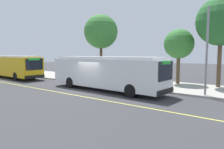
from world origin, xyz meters
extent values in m
plane|color=#38383A|center=(0.00, 0.00, 0.00)|extent=(120.00, 120.00, 0.00)
cube|color=#A8A399|center=(0.00, 6.00, 0.07)|extent=(44.00, 6.40, 0.15)
cube|color=#E0D64C|center=(0.00, -2.20, 0.00)|extent=(36.00, 0.14, 0.01)
cube|color=white|center=(0.86, 1.00, 1.55)|extent=(11.45, 2.99, 2.40)
cube|color=silver|center=(0.86, 1.00, 2.85)|extent=(10.53, 2.70, 0.20)
cube|color=black|center=(6.55, 0.78, 1.98)|extent=(0.12, 2.17, 1.34)
cube|color=black|center=(0.91, 2.29, 1.84)|extent=(9.99, 0.43, 1.06)
cube|color=#197259|center=(0.91, 2.29, 0.57)|extent=(10.78, 0.45, 0.28)
cube|color=#26D83F|center=(6.55, 0.78, 2.57)|extent=(0.08, 1.40, 0.24)
cube|color=black|center=(6.56, 0.78, 0.53)|extent=(0.18, 2.50, 0.36)
cylinder|color=black|center=(4.42, 2.02, 0.50)|extent=(1.01, 0.32, 1.00)
cylinder|color=black|center=(4.33, -0.29, 0.50)|extent=(1.01, 0.32, 1.00)
cylinder|color=black|center=(-2.50, 2.29, 0.50)|extent=(1.01, 0.32, 1.00)
cylinder|color=black|center=(-2.59, -0.02, 0.50)|extent=(1.01, 0.32, 1.00)
cube|color=gold|center=(-15.57, 0.83, 1.55)|extent=(11.94, 2.92, 2.40)
cube|color=silver|center=(-15.57, 0.83, 2.85)|extent=(10.98, 2.63, 0.20)
cube|color=black|center=(-9.63, 0.65, 1.98)|extent=(0.11, 2.17, 1.34)
cube|color=black|center=(-15.53, 2.12, 1.84)|extent=(10.43, 0.36, 1.06)
cube|color=black|center=(-15.53, 2.12, 0.57)|extent=(11.26, 0.38, 0.28)
cube|color=#26D83F|center=(-9.63, 0.65, 2.57)|extent=(0.07, 1.40, 0.24)
cube|color=black|center=(-9.62, 0.65, 0.53)|extent=(0.16, 2.50, 0.36)
cylinder|color=black|center=(-11.86, 1.87, 0.50)|extent=(1.01, 0.31, 1.00)
cylinder|color=black|center=(-11.93, -0.44, 0.50)|extent=(1.01, 0.31, 1.00)
cylinder|color=black|center=(-19.09, 2.10, 0.50)|extent=(1.01, 0.31, 1.00)
cylinder|color=#333338|center=(-0.39, 6.55, 1.35)|extent=(0.10, 0.10, 2.40)
cylinder|color=#333338|center=(-0.39, 5.25, 1.35)|extent=(0.10, 0.10, 2.40)
cylinder|color=#333338|center=(-2.99, 6.55, 1.35)|extent=(0.10, 0.10, 2.40)
cylinder|color=#333338|center=(-2.99, 5.25, 1.35)|extent=(0.10, 0.10, 2.40)
cube|color=#333338|center=(-1.69, 5.90, 2.59)|extent=(2.90, 1.60, 0.08)
cube|color=#4C606B|center=(-1.69, 6.55, 1.35)|extent=(2.47, 0.04, 2.16)
cube|color=navy|center=(-2.99, 5.90, 1.30)|extent=(0.06, 1.11, 1.82)
cube|color=brown|center=(-1.84, 6.05, 0.60)|extent=(1.60, 0.44, 0.06)
cube|color=brown|center=(-1.84, 6.29, 0.88)|extent=(1.60, 0.05, 0.44)
cube|color=#333338|center=(-2.56, 6.05, 0.38)|extent=(0.08, 0.40, 0.45)
cube|color=#333338|center=(-1.12, 6.05, 0.38)|extent=(0.08, 0.40, 0.45)
cylinder|color=#333338|center=(0.12, 3.54, 1.55)|extent=(0.07, 0.07, 2.80)
cube|color=white|center=(0.12, 3.52, 2.65)|extent=(0.44, 0.03, 0.56)
cube|color=red|center=(0.12, 3.51, 2.65)|extent=(0.40, 0.01, 0.16)
cylinder|color=#282D47|center=(-3.76, 3.89, 0.57)|extent=(0.14, 0.14, 0.85)
cylinder|color=#282D47|center=(-3.76, 3.71, 0.57)|extent=(0.14, 0.14, 0.85)
cube|color=beige|center=(-3.76, 3.80, 1.31)|extent=(0.24, 0.40, 0.62)
sphere|color=tan|center=(-3.76, 3.80, 1.73)|extent=(0.22, 0.22, 0.22)
cylinder|color=brown|center=(-5.40, 7.65, 2.28)|extent=(0.36, 0.36, 4.27)
sphere|color=#387A33|center=(-5.40, 7.65, 6.05)|extent=(4.35, 4.35, 4.35)
cylinder|color=brown|center=(4.75, 7.94, 1.61)|extent=(0.36, 0.36, 2.93)
sphere|color=#387A33|center=(4.75, 7.94, 4.20)|extent=(2.98, 2.98, 2.98)
cylinder|color=brown|center=(8.49, 8.14, 2.31)|extent=(0.36, 0.36, 4.32)
sphere|color=#28662D|center=(8.49, 8.14, 6.12)|extent=(4.40, 4.40, 4.40)
cylinder|color=gray|center=(8.58, 3.22, 3.35)|extent=(0.16, 0.16, 6.40)
camera|label=1|loc=(12.52, -13.00, 3.17)|focal=33.52mm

